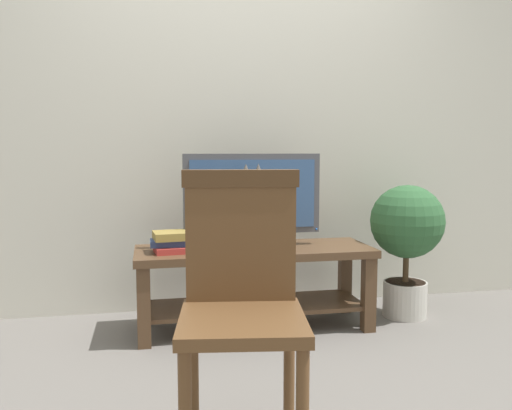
% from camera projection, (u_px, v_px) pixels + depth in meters
% --- Properties ---
extents(ground_plane, '(12.00, 12.00, 0.00)m').
position_uv_depth(ground_plane, '(274.00, 367.00, 2.57)').
color(ground_plane, slate).
extents(back_wall, '(7.00, 0.12, 2.80)m').
position_uv_depth(back_wall, '(236.00, 94.00, 3.48)').
color(back_wall, beige).
rests_on(back_wall, ground).
extents(tv_stand, '(1.36, 0.48, 0.48)m').
position_uv_depth(tv_stand, '(254.00, 272.00, 3.09)').
color(tv_stand, '#513823').
rests_on(tv_stand, ground).
extents(tv, '(0.80, 0.20, 0.54)m').
position_uv_depth(tv, '(252.00, 198.00, 3.10)').
color(tv, '#4C4C51').
rests_on(tv, tv_stand).
extents(media_box, '(0.40, 0.23, 0.06)m').
position_uv_depth(media_box, '(251.00, 246.00, 2.98)').
color(media_box, '#2D2D30').
rests_on(media_box, tv_stand).
extents(cat, '(0.24, 0.28, 0.43)m').
position_uv_depth(cat, '(252.00, 213.00, 2.95)').
color(cat, '#514C47').
rests_on(cat, media_box).
extents(wooden_chair, '(0.46, 0.46, 0.97)m').
position_uv_depth(wooden_chair, '(242.00, 292.00, 1.77)').
color(wooden_chair, brown).
rests_on(wooden_chair, ground).
extents(book_stack, '(0.21, 0.21, 0.11)m').
position_uv_depth(book_stack, '(170.00, 242.00, 2.94)').
color(book_stack, '#B2332D').
rests_on(book_stack, tv_stand).
extents(potted_plant, '(0.45, 0.45, 0.82)m').
position_uv_depth(potted_plant, '(407.00, 234.00, 3.29)').
color(potted_plant, beige).
rests_on(potted_plant, ground).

